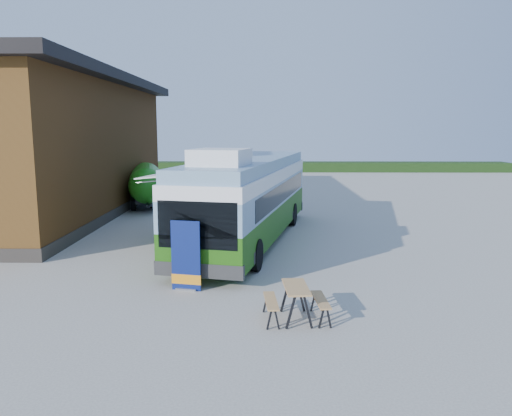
{
  "coord_description": "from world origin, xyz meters",
  "views": [
    {
      "loc": [
        1.28,
        -16.85,
        4.65
      ],
      "look_at": [
        0.99,
        3.49,
        1.4
      ],
      "focal_mm": 35.0,
      "sensor_mm": 36.0,
      "label": 1
    }
  ],
  "objects_px": {
    "person_a": "(193,208)",
    "bus": "(249,196)",
    "banner": "(186,262)",
    "slurry_tanker": "(146,183)",
    "person_b": "(153,193)",
    "picnic_table": "(296,295)"
  },
  "relations": [
    {
      "from": "banner",
      "to": "person_b",
      "type": "bearing_deg",
      "value": 117.64
    },
    {
      "from": "picnic_table",
      "to": "person_b",
      "type": "bearing_deg",
      "value": 108.25
    },
    {
      "from": "bus",
      "to": "person_a",
      "type": "bearing_deg",
      "value": 146.56
    },
    {
      "from": "bus",
      "to": "person_a",
      "type": "distance_m",
      "value": 4.0
    },
    {
      "from": "picnic_table",
      "to": "person_a",
      "type": "distance_m",
      "value": 12.13
    },
    {
      "from": "banner",
      "to": "picnic_table",
      "type": "distance_m",
      "value": 3.77
    },
    {
      "from": "bus",
      "to": "picnic_table",
      "type": "bearing_deg",
      "value": -68.92
    },
    {
      "from": "person_a",
      "to": "slurry_tanker",
      "type": "height_order",
      "value": "slurry_tanker"
    },
    {
      "from": "person_a",
      "to": "picnic_table",
      "type": "bearing_deg",
      "value": -103.49
    },
    {
      "from": "banner",
      "to": "slurry_tanker",
      "type": "relative_size",
      "value": 0.31
    },
    {
      "from": "person_a",
      "to": "person_b",
      "type": "relative_size",
      "value": 1.08
    },
    {
      "from": "bus",
      "to": "slurry_tanker",
      "type": "xyz_separation_m",
      "value": [
        -6.4,
        9.24,
        -0.46
      ]
    },
    {
      "from": "picnic_table",
      "to": "person_a",
      "type": "height_order",
      "value": "person_a"
    },
    {
      "from": "picnic_table",
      "to": "slurry_tanker",
      "type": "relative_size",
      "value": 0.24
    },
    {
      "from": "person_a",
      "to": "bus",
      "type": "bearing_deg",
      "value": -78.72
    },
    {
      "from": "picnic_table",
      "to": "person_a",
      "type": "relative_size",
      "value": 0.85
    },
    {
      "from": "bus",
      "to": "person_b",
      "type": "height_order",
      "value": "bus"
    },
    {
      "from": "banner",
      "to": "person_a",
      "type": "relative_size",
      "value": 1.08
    },
    {
      "from": "person_b",
      "to": "bus",
      "type": "bearing_deg",
      "value": 62.22
    },
    {
      "from": "banner",
      "to": "person_a",
      "type": "distance_m",
      "value": 9.24
    },
    {
      "from": "banner",
      "to": "slurry_tanker",
      "type": "height_order",
      "value": "slurry_tanker"
    },
    {
      "from": "bus",
      "to": "picnic_table",
      "type": "xyz_separation_m",
      "value": [
        1.39,
        -8.64,
        -1.26
      ]
    }
  ]
}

